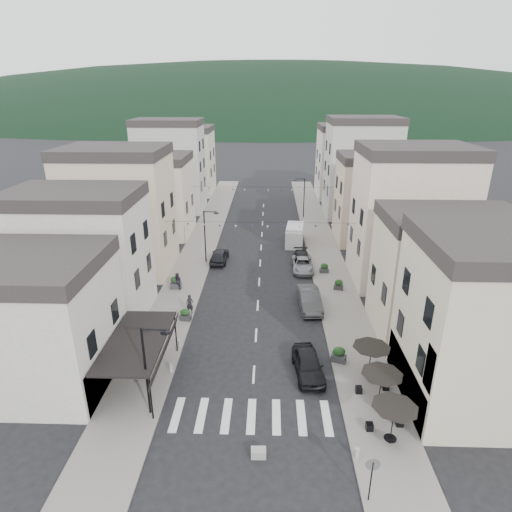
{
  "coord_description": "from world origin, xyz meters",
  "views": [
    {
      "loc": [
        0.91,
        -18.29,
        18.39
      ],
      "look_at": [
        -0.26,
        19.29,
        3.5
      ],
      "focal_mm": 30.0,
      "sensor_mm": 36.0,
      "label": 1
    }
  ],
  "objects": [
    {
      "name": "hill_backdrop",
      "position": [
        0.0,
        300.0,
        0.0
      ],
      "size": [
        640.0,
        360.0,
        70.0
      ],
      "primitive_type": "ellipsoid",
      "color": "black",
      "rests_on": "ground"
    },
    {
      "name": "bunting_far",
      "position": [
        0.0,
        38.0,
        5.65
      ],
      "size": [
        19.0,
        0.28,
        0.62
      ],
      "color": "black",
      "rests_on": "ground"
    },
    {
      "name": "planter_ra",
      "position": [
        6.0,
        7.55,
        0.68
      ],
      "size": [
        1.17,
        0.9,
        1.16
      ],
      "rotation": [
        0.0,
        0.0,
        -0.37
      ],
      "color": "#333235",
      "rests_on": "sidewalk_right"
    },
    {
      "name": "sidewalk_left",
      "position": [
        -7.5,
        32.0,
        0.06
      ],
      "size": [
        4.0,
        76.0,
        0.12
      ],
      "primitive_type": "cube",
      "color": "slate",
      "rests_on": "ground"
    },
    {
      "name": "ground",
      "position": [
        0.0,
        0.0,
        0.0
      ],
      "size": [
        700.0,
        700.0,
        0.0
      ],
      "primitive_type": "plane",
      "color": "black",
      "rests_on": "ground"
    },
    {
      "name": "planter_la",
      "position": [
        -6.0,
        13.0,
        0.62
      ],
      "size": [
        1.0,
        0.65,
        1.04
      ],
      "rotation": [
        0.0,
        0.0,
        -0.16
      ],
      "color": "#2C2C2E",
      "rests_on": "sidewalk_left"
    },
    {
      "name": "parked_car_e",
      "position": [
        -4.6,
        26.22,
        0.76
      ],
      "size": [
        2.01,
        4.54,
        1.52
      ],
      "primitive_type": "imported",
      "rotation": [
        0.0,
        0.0,
        3.09
      ],
      "color": "black",
      "rests_on": "ground"
    },
    {
      "name": "bunting_near",
      "position": [
        0.0,
        22.0,
        5.65
      ],
      "size": [
        19.0,
        0.28,
        0.62
      ],
      "color": "black",
      "rests_on": "ground"
    },
    {
      "name": "planter_lb",
      "position": [
        -8.07,
        19.08,
        0.72
      ],
      "size": [
        1.21,
        0.82,
        1.24
      ],
      "rotation": [
        0.0,
        0.0,
        0.21
      ],
      "color": "#333335",
      "rests_on": "sidewalk_left"
    },
    {
      "name": "boutique_awning",
      "position": [
        -7.25,
        5.0,
        3.11
      ],
      "size": [
        3.77,
        7.5,
        3.28
      ],
      "color": "black",
      "rests_on": "ground"
    },
    {
      "name": "streetlamp_left_near",
      "position": [
        -5.82,
        2.0,
        3.7
      ],
      "size": [
        1.7,
        0.56,
        6.0
      ],
      "color": "black",
      "rests_on": "ground"
    },
    {
      "name": "streetlamp_left_far",
      "position": [
        -5.82,
        26.0,
        3.7
      ],
      "size": [
        1.7,
        0.56,
        6.0
      ],
      "color": "black",
      "rests_on": "ground"
    },
    {
      "name": "bistro_building",
      "position": [
        14.5,
        4.0,
        5.0
      ],
      "size": [
        10.0,
        8.0,
        10.0
      ],
      "primitive_type": "cube",
      "color": "beige",
      "rests_on": "ground"
    },
    {
      "name": "planter_rc",
      "position": [
        6.82,
        23.33,
        0.61
      ],
      "size": [
        0.93,
        0.55,
        1.02
      ],
      "rotation": [
        0.0,
        0.0,
        0.05
      ],
      "color": "#323235",
      "rests_on": "sidewalk_right"
    },
    {
      "name": "streetlamp_right_far",
      "position": [
        5.82,
        44.0,
        3.7
      ],
      "size": [
        1.7,
        0.56,
        6.0
      ],
      "color": "black",
      "rests_on": "ground"
    },
    {
      "name": "planter_rb",
      "position": [
        7.74,
        19.31,
        0.61
      ],
      "size": [
        0.99,
        0.67,
        1.01
      ],
      "rotation": [
        0.0,
        0.0,
        -0.2
      ],
      "color": "#2E2E30",
      "rests_on": "sidewalk_right"
    },
    {
      "name": "parked_car_b",
      "position": [
        4.6,
        15.73,
        0.83
      ],
      "size": [
        2.13,
        5.16,
        1.66
      ],
      "primitive_type": "imported",
      "rotation": [
        0.0,
        0.0,
        0.07
      ],
      "color": "#373739",
      "rests_on": "ground"
    },
    {
      "name": "concrete_block_a",
      "position": [
        0.51,
        -1.0,
        0.25
      ],
      "size": [
        0.82,
        0.53,
        0.5
      ],
      "primitive_type": "cube",
      "rotation": [
        0.0,
        0.0,
        0.04
      ],
      "color": "gray",
      "rests_on": "ground"
    },
    {
      "name": "buildings_row_left",
      "position": [
        -14.5,
        37.75,
        6.12
      ],
      "size": [
        10.2,
        54.16,
        14.0
      ],
      "color": "#B5B0A6",
      "rests_on": "ground"
    },
    {
      "name": "parked_car_d",
      "position": [
        4.6,
        25.45,
        0.68
      ],
      "size": [
        1.92,
        4.69,
        1.36
      ],
      "primitive_type": "imported",
      "rotation": [
        0.0,
        0.0,
        -0.0
      ],
      "color": "black",
      "rests_on": "ground"
    },
    {
      "name": "sidewalk_right",
      "position": [
        7.5,
        32.0,
        0.06
      ],
      "size": [
        4.0,
        76.0,
        0.12
      ],
      "primitive_type": "cube",
      "color": "slate",
      "rests_on": "ground"
    },
    {
      "name": "traffic_sign",
      "position": [
        5.8,
        -3.5,
        1.93
      ],
      "size": [
        0.7,
        0.07,
        2.7
      ],
      "color": "black",
      "rests_on": "ground"
    },
    {
      "name": "delivery_van",
      "position": [
        4.19,
        32.56,
        1.22
      ],
      "size": [
        2.59,
        5.39,
        2.49
      ],
      "rotation": [
        0.0,
        0.0,
        -0.1
      ],
      "color": "silver",
      "rests_on": "ground"
    },
    {
      "name": "buildings_row_right",
      "position": [
        14.5,
        36.59,
        6.32
      ],
      "size": [
        10.2,
        54.16,
        14.5
      ],
      "color": "beige",
      "rests_on": "ground"
    },
    {
      "name": "boutique_building",
      "position": [
        -15.5,
        5.0,
        4.0
      ],
      "size": [
        12.0,
        8.0,
        8.0
      ],
      "primitive_type": "cube",
      "color": "#B5B0A6",
      "rests_on": "ground"
    },
    {
      "name": "parked_car_c",
      "position": [
        4.6,
        24.15,
        0.66
      ],
      "size": [
        2.22,
        4.77,
        1.32
      ],
      "primitive_type": "imported",
      "rotation": [
        0.0,
        0.0,
        0.01
      ],
      "color": "gray",
      "rests_on": "ground"
    },
    {
      "name": "parked_car_a",
      "position": [
        3.71,
        6.19,
        0.77
      ],
      "size": [
        2.29,
        4.71,
        1.55
      ],
      "primitive_type": "imported",
      "rotation": [
        0.0,
        0.0,
        0.1
      ],
      "color": "black",
      "rests_on": "ground"
    },
    {
      "name": "cafe_terrace",
      "position": [
        7.7,
        2.8,
        2.36
      ],
      "size": [
        2.5,
        8.1,
        2.53
      ],
      "color": "black",
      "rests_on": "ground"
    },
    {
      "name": "pedestrian_a",
      "position": [
        -5.8,
        14.18,
        0.99
      ],
      "size": [
        0.68,
        0.5,
        1.74
      ],
      "primitive_type": "imported",
      "rotation": [
        0.0,
        0.0,
        -0.13
      ],
      "color": "black",
      "rests_on": "sidewalk_left"
    },
    {
      "name": "bollards",
      "position": [
        0.0,
        5.5,
        0.42
      ],
      "size": [
        11.66,
        10.26,
        0.6
      ],
      "color": "gray",
      "rests_on": "ground"
    },
    {
      "name": "pedestrian_b",
      "position": [
        -7.79,
        18.73,
        0.97
      ],
      "size": [
        1.05,
        1.0,
        1.71
      ],
      "primitive_type": "imported",
      "rotation": [
        0.0,
        0.0,
        -0.59
      ],
      "color": "#26222D",
      "rests_on": "sidewalk_left"
    }
  ]
}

